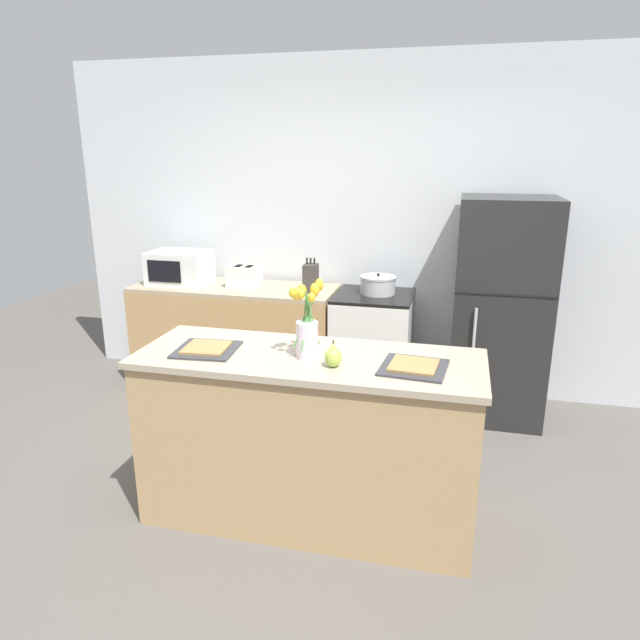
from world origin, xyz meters
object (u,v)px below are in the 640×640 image
(stove_range, at_px, (372,349))
(knife_block, at_px, (311,278))
(refrigerator, at_px, (501,311))
(flower_vase, at_px, (307,327))
(cooking_pot, at_px, (378,285))
(microwave, at_px, (180,267))
(pear_figurine, at_px, (333,356))
(toaster, at_px, (244,276))
(plate_setting_left, at_px, (207,349))
(plate_setting_right, at_px, (414,367))

(stove_range, bearing_deg, knife_block, -176.66)
(refrigerator, bearing_deg, flower_vase, -122.87)
(cooking_pot, height_order, knife_block, knife_block)
(microwave, xyz_separation_m, knife_block, (1.14, -0.03, -0.02))
(knife_block, bearing_deg, stove_range, 3.34)
(refrigerator, xyz_separation_m, microwave, (-2.59, -0.00, 0.20))
(pear_figurine, relative_size, microwave, 0.29)
(flower_vase, relative_size, toaster, 1.44)
(refrigerator, relative_size, plate_setting_left, 4.93)
(cooking_pot, distance_m, knife_block, 0.53)
(stove_range, relative_size, knife_block, 3.32)
(toaster, relative_size, microwave, 0.58)
(knife_block, bearing_deg, toaster, 176.11)
(pear_figurine, relative_size, plate_setting_left, 0.41)
(flower_vase, xyz_separation_m, microwave, (-1.54, 1.62, -0.08))
(knife_block, bearing_deg, microwave, 178.57)
(toaster, distance_m, knife_block, 0.58)
(toaster, xyz_separation_m, knife_block, (0.57, -0.04, 0.03))
(refrigerator, height_order, plate_setting_right, refrigerator)
(pear_figurine, bearing_deg, refrigerator, 62.64)
(flower_vase, relative_size, knife_block, 1.49)
(stove_range, distance_m, refrigerator, 1.02)
(stove_range, height_order, flower_vase, flower_vase)
(flower_vase, bearing_deg, pear_figurine, -32.98)
(refrigerator, relative_size, flower_vase, 4.11)
(toaster, bearing_deg, knife_block, -3.89)
(plate_setting_right, xyz_separation_m, microwave, (-2.09, 1.65, 0.07))
(plate_setting_left, height_order, microwave, microwave)
(refrigerator, relative_size, toaster, 5.91)
(cooking_pot, height_order, microwave, microwave)
(refrigerator, relative_size, plate_setting_right, 4.93)
(plate_setting_left, relative_size, toaster, 1.20)
(pear_figurine, distance_m, knife_block, 1.78)
(stove_range, xyz_separation_m, knife_block, (-0.50, -0.03, 0.56))
(flower_vase, relative_size, pear_figurine, 2.93)
(stove_range, xyz_separation_m, plate_setting_right, (0.44, -1.65, 0.51))
(cooking_pot, bearing_deg, flower_vase, -94.24)
(flower_vase, bearing_deg, knife_block, 104.17)
(flower_vase, bearing_deg, plate_setting_left, -176.60)
(flower_vase, height_order, cooking_pot, flower_vase)
(refrigerator, xyz_separation_m, plate_setting_left, (-1.59, -1.65, 0.13))
(plate_setting_left, xyz_separation_m, cooking_pot, (0.67, 1.69, 0.00))
(stove_range, bearing_deg, flower_vase, -93.47)
(flower_vase, height_order, plate_setting_left, flower_vase)
(stove_range, xyz_separation_m, pear_figurine, (0.06, -1.72, 0.56))
(plate_setting_right, bearing_deg, flower_vase, 176.58)
(knife_block, bearing_deg, cooking_pot, 6.96)
(flower_vase, xyz_separation_m, plate_setting_right, (0.54, -0.03, -0.15))
(stove_range, bearing_deg, cooking_pot, 54.93)
(flower_vase, height_order, pear_figurine, flower_vase)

